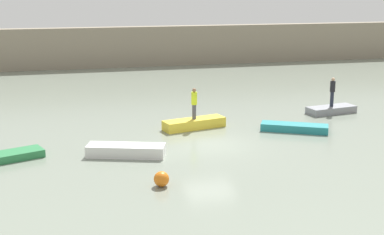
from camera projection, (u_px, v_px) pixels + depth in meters
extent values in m
plane|color=gray|center=(210.00, 145.00, 26.79)|extent=(120.00, 120.00, 0.00)
cube|color=gray|center=(136.00, 47.00, 51.78)|extent=(80.00, 1.20, 3.83)
cube|color=#2D7F47|center=(9.00, 156.00, 24.48)|extent=(3.26, 2.11, 0.36)
cube|color=white|center=(126.00, 150.00, 25.02)|extent=(3.78, 2.12, 0.54)
cube|color=gold|center=(194.00, 124.00, 29.80)|extent=(3.67, 1.81, 0.54)
cube|color=teal|center=(294.00, 128.00, 29.23)|extent=(3.65, 2.53, 0.41)
cube|color=gray|center=(331.00, 110.00, 33.32)|extent=(3.25, 1.63, 0.43)
cylinder|color=#232838|center=(332.00, 99.00, 33.16)|extent=(0.22, 0.22, 0.93)
cylinder|color=black|center=(333.00, 86.00, 32.97)|extent=(0.32, 0.32, 0.66)
sphere|color=tan|center=(333.00, 79.00, 32.86)|extent=(0.22, 0.22, 0.22)
cylinder|color=#4C4C56|center=(194.00, 112.00, 29.63)|extent=(0.22, 0.22, 0.82)
cylinder|color=#D8F226|center=(194.00, 98.00, 29.45)|extent=(0.32, 0.32, 0.70)
sphere|color=#936B4C|center=(194.00, 90.00, 29.33)|extent=(0.22, 0.22, 0.22)
sphere|color=orange|center=(161.00, 179.00, 21.25)|extent=(0.62, 0.62, 0.62)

